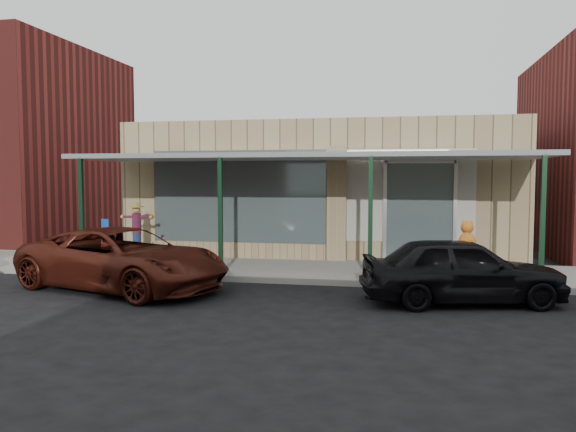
% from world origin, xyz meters
% --- Properties ---
extents(ground, '(120.00, 120.00, 0.00)m').
position_xyz_m(ground, '(0.00, 0.00, 0.00)').
color(ground, black).
rests_on(ground, ground).
extents(sidewalk, '(40.00, 3.20, 0.15)m').
position_xyz_m(sidewalk, '(0.00, 3.60, 0.07)').
color(sidewalk, gray).
rests_on(sidewalk, ground).
extents(storefront, '(12.00, 6.25, 4.20)m').
position_xyz_m(storefront, '(-0.00, 8.16, 2.09)').
color(storefront, '#9E8B60').
rests_on(storefront, ground).
extents(awning, '(12.00, 3.00, 3.04)m').
position_xyz_m(awning, '(0.00, 3.56, 3.01)').
color(awning, slate).
rests_on(awning, ground).
extents(block_buildings_near, '(61.00, 8.00, 8.00)m').
position_xyz_m(block_buildings_near, '(2.01, 9.20, 3.77)').
color(block_buildings_near, maroon).
rests_on(block_buildings_near, ground).
extents(barrel_scarecrow, '(1.00, 0.76, 1.65)m').
position_xyz_m(barrel_scarecrow, '(-5.00, 4.17, 0.71)').
color(barrel_scarecrow, '#4B391E').
rests_on(barrel_scarecrow, sidewalk).
extents(barrel_pumpkin, '(0.73, 0.73, 0.66)m').
position_xyz_m(barrel_pumpkin, '(-3.94, 2.94, 0.38)').
color(barrel_pumpkin, '#4B391E').
rests_on(barrel_pumpkin, sidewalk).
extents(handicap_sign, '(0.26, 0.11, 1.29)m').
position_xyz_m(handicap_sign, '(-5.00, 2.40, 0.98)').
color(handicap_sign, gray).
rests_on(handicap_sign, sidewalk).
extents(parked_sedan, '(4.21, 2.41, 1.63)m').
position_xyz_m(parked_sedan, '(3.68, 0.74, 0.68)').
color(parked_sedan, black).
rests_on(parked_sedan, ground).
extents(car_maroon, '(5.43, 3.67, 1.38)m').
position_xyz_m(car_maroon, '(-3.61, 0.69, 0.69)').
color(car_maroon, '#49180E').
rests_on(car_maroon, ground).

